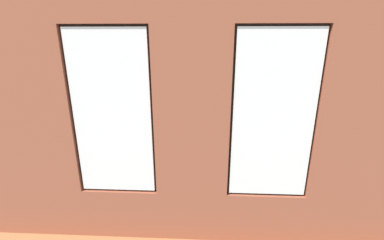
{
  "coord_description": "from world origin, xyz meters",
  "views": [
    {
      "loc": [
        -0.15,
        5.61,
        2.71
      ],
      "look_at": [
        0.1,
        0.4,
        1.06
      ],
      "focal_mm": 24.0,
      "sensor_mm": 36.0,
      "label": 1
    }
  ],
  "objects_px": {
    "remote_black": "(199,134)",
    "potted_plant_near_tv": "(70,165)",
    "potted_plant_mid_room_small": "(223,138)",
    "remote_gray": "(187,137)",
    "couch_left": "(307,153)",
    "potted_plant_corner_near_left": "(285,101)",
    "couch_by_window": "(200,190)",
    "papasan_chair": "(165,119)",
    "potted_plant_beside_window_right": "(66,168)",
    "table_plant_small": "(177,130)",
    "tv_flatscreen": "(68,127)",
    "coffee_table": "(184,138)",
    "media_console": "(72,154)",
    "candle_jar": "(184,134)",
    "potted_plant_corner_far_left": "(361,175)",
    "cup_ceramic": "(167,135)"
  },
  "relations": [
    {
      "from": "table_plant_small",
      "to": "potted_plant_beside_window_right",
      "type": "relative_size",
      "value": 0.18
    },
    {
      "from": "coffee_table",
      "to": "remote_black",
      "type": "xyz_separation_m",
      "value": [
        -0.37,
        -0.12,
        0.06
      ]
    },
    {
      "from": "cup_ceramic",
      "to": "potted_plant_beside_window_right",
      "type": "relative_size",
      "value": 0.07
    },
    {
      "from": "potted_plant_mid_room_small",
      "to": "remote_gray",
      "type": "bearing_deg",
      "value": 22.12
    },
    {
      "from": "media_console",
      "to": "potted_plant_mid_room_small",
      "type": "relative_size",
      "value": 3.19
    },
    {
      "from": "remote_black",
      "to": "potted_plant_near_tv",
      "type": "bearing_deg",
      "value": -19.45
    },
    {
      "from": "couch_by_window",
      "to": "media_console",
      "type": "bearing_deg",
      "value": -25.62
    },
    {
      "from": "potted_plant_mid_room_small",
      "to": "couch_left",
      "type": "bearing_deg",
      "value": 150.89
    },
    {
      "from": "media_console",
      "to": "potted_plant_mid_room_small",
      "type": "bearing_deg",
      "value": -161.26
    },
    {
      "from": "couch_left",
      "to": "potted_plant_near_tv",
      "type": "distance_m",
      "value": 4.79
    },
    {
      "from": "candle_jar",
      "to": "remote_black",
      "type": "xyz_separation_m",
      "value": [
        -0.37,
        -0.12,
        -0.05
      ]
    },
    {
      "from": "table_plant_small",
      "to": "potted_plant_near_tv",
      "type": "height_order",
      "value": "potted_plant_near_tv"
    },
    {
      "from": "remote_black",
      "to": "tv_flatscreen",
      "type": "relative_size",
      "value": 0.15
    },
    {
      "from": "coffee_table",
      "to": "table_plant_small",
      "type": "relative_size",
      "value": 5.43
    },
    {
      "from": "cup_ceramic",
      "to": "potted_plant_mid_room_small",
      "type": "xyz_separation_m",
      "value": [
        -1.41,
        -0.37,
        -0.18
      ]
    },
    {
      "from": "couch_by_window",
      "to": "potted_plant_beside_window_right",
      "type": "relative_size",
      "value": 1.43
    },
    {
      "from": "remote_gray",
      "to": "media_console",
      "type": "height_order",
      "value": "media_console"
    },
    {
      "from": "remote_black",
      "to": "couch_by_window",
      "type": "bearing_deg",
      "value": 29.0
    },
    {
      "from": "potted_plant_mid_room_small",
      "to": "table_plant_small",
      "type": "bearing_deg",
      "value": 8.54
    },
    {
      "from": "candle_jar",
      "to": "potted_plant_beside_window_right",
      "type": "height_order",
      "value": "potted_plant_beside_window_right"
    },
    {
      "from": "potted_plant_beside_window_right",
      "to": "potted_plant_near_tv",
      "type": "height_order",
      "value": "potted_plant_beside_window_right"
    },
    {
      "from": "tv_flatscreen",
      "to": "potted_plant_near_tv",
      "type": "relative_size",
      "value": 1.27
    },
    {
      "from": "table_plant_small",
      "to": "remote_black",
      "type": "xyz_separation_m",
      "value": [
        -0.53,
        -0.04,
        -0.12
      ]
    },
    {
      "from": "coffee_table",
      "to": "couch_by_window",
      "type": "bearing_deg",
      "value": 101.21
    },
    {
      "from": "couch_by_window",
      "to": "papasan_chair",
      "type": "bearing_deg",
      "value": -72.74
    },
    {
      "from": "coffee_table",
      "to": "media_console",
      "type": "relative_size",
      "value": 1.04
    },
    {
      "from": "coffee_table",
      "to": "remote_gray",
      "type": "xyz_separation_m",
      "value": [
        -0.1,
        0.11,
        0.06
      ]
    },
    {
      "from": "remote_gray",
      "to": "potted_plant_beside_window_right",
      "type": "bearing_deg",
      "value": 47.58
    },
    {
      "from": "potted_plant_beside_window_right",
      "to": "potted_plant_mid_room_small",
      "type": "bearing_deg",
      "value": -135.78
    },
    {
      "from": "media_console",
      "to": "tv_flatscreen",
      "type": "bearing_deg",
      "value": -90.0
    },
    {
      "from": "couch_left",
      "to": "tv_flatscreen",
      "type": "distance_m",
      "value": 5.19
    },
    {
      "from": "couch_by_window",
      "to": "coffee_table",
      "type": "height_order",
      "value": "couch_by_window"
    },
    {
      "from": "couch_by_window",
      "to": "couch_left",
      "type": "relative_size",
      "value": 1.06
    },
    {
      "from": "potted_plant_mid_room_small",
      "to": "potted_plant_beside_window_right",
      "type": "distance_m",
      "value": 3.8
    },
    {
      "from": "remote_black",
      "to": "potted_plant_corner_near_left",
      "type": "relative_size",
      "value": 0.11
    },
    {
      "from": "papasan_chair",
      "to": "remote_gray",
      "type": "bearing_deg",
      "value": 118.51
    },
    {
      "from": "couch_left",
      "to": "candle_jar",
      "type": "relative_size",
      "value": 14.79
    },
    {
      "from": "papasan_chair",
      "to": "coffee_table",
      "type": "bearing_deg",
      "value": 117.01
    },
    {
      "from": "table_plant_small",
      "to": "candle_jar",
      "type": "bearing_deg",
      "value": 152.24
    },
    {
      "from": "potted_plant_beside_window_right",
      "to": "media_console",
      "type": "bearing_deg",
      "value": -64.2
    },
    {
      "from": "coffee_table",
      "to": "media_console",
      "type": "height_order",
      "value": "media_console"
    },
    {
      "from": "coffee_table",
      "to": "couch_left",
      "type": "bearing_deg",
      "value": 165.61
    },
    {
      "from": "cup_ceramic",
      "to": "tv_flatscreen",
      "type": "height_order",
      "value": "tv_flatscreen"
    },
    {
      "from": "media_console",
      "to": "papasan_chair",
      "type": "relative_size",
      "value": 1.15
    },
    {
      "from": "coffee_table",
      "to": "potted_plant_corner_far_left",
      "type": "height_order",
      "value": "potted_plant_corner_far_left"
    },
    {
      "from": "remote_black",
      "to": "potted_plant_near_tv",
      "type": "height_order",
      "value": "potted_plant_near_tv"
    },
    {
      "from": "table_plant_small",
      "to": "tv_flatscreen",
      "type": "relative_size",
      "value": 0.22
    },
    {
      "from": "remote_black",
      "to": "remote_gray",
      "type": "distance_m",
      "value": 0.35
    },
    {
      "from": "potted_plant_beside_window_right",
      "to": "potted_plant_near_tv",
      "type": "relative_size",
      "value": 1.54
    },
    {
      "from": "cup_ceramic",
      "to": "potted_plant_corner_far_left",
      "type": "xyz_separation_m",
      "value": [
        -3.3,
        2.26,
        0.29
      ]
    }
  ]
}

